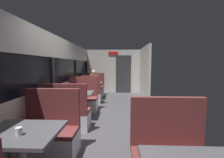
{
  "coord_description": "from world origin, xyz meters",
  "views": [
    {
      "loc": [
        0.25,
        -3.7,
        1.52
      ],
      "look_at": [
        0.06,
        1.01,
        1.05
      ],
      "focal_mm": 23.45,
      "sensor_mm": 36.0,
      "label": 1
    }
  ],
  "objects": [
    {
      "name": "dining_table_mid_window",
      "position": [
        -0.89,
        0.28,
        0.64
      ],
      "size": [
        0.9,
        0.7,
        0.74
      ],
      "color": "#9E9EA3",
      "rests_on": "ground_plane"
    },
    {
      "name": "carriage_window_panel_left",
      "position": [
        -1.45,
        0.0,
        1.11
      ],
      "size": [
        0.09,
        8.48,
        2.3
      ],
      "color": "beige",
      "rests_on": "ground_plane"
    },
    {
      "name": "bench_mid_window_facing_entry",
      "position": [
        -0.89,
        0.98,
        0.33
      ],
      "size": [
        0.95,
        0.5,
        1.1
      ],
      "color": "silver",
      "rests_on": "ground_plane"
    },
    {
      "name": "bench_near_window_facing_entry",
      "position": [
        -0.89,
        -1.39,
        0.33
      ],
      "size": [
        0.95,
        0.5,
        1.1
      ],
      "color": "silver",
      "rests_on": "ground_plane"
    },
    {
      "name": "carriage_aisle_panel_right",
      "position": [
        1.45,
        3.0,
        1.15
      ],
      "size": [
        0.08,
        2.4,
        2.3
      ],
      "primitive_type": "cube",
      "color": "beige",
      "rests_on": "ground_plane"
    },
    {
      "name": "seated_passenger",
      "position": [
        -0.89,
        3.28,
        0.54
      ],
      "size": [
        0.47,
        0.55,
        1.26
      ],
      "color": "#26262D",
      "rests_on": "ground_plane"
    },
    {
      "name": "dining_table_far_window",
      "position": [
        -0.89,
        2.65,
        0.64
      ],
      "size": [
        0.9,
        0.7,
        0.74
      ],
      "color": "#9E9EA3",
      "rests_on": "ground_plane"
    },
    {
      "name": "bench_far_window_facing_entry",
      "position": [
        -0.89,
        3.35,
        0.33
      ],
      "size": [
        0.95,
        0.5,
        1.1
      ],
      "color": "silver",
      "rests_on": "ground_plane"
    },
    {
      "name": "ground_plane",
      "position": [
        0.0,
        0.0,
        -0.01
      ],
      "size": [
        3.3,
        9.2,
        0.02
      ],
      "primitive_type": "cube",
      "color": "#423F44"
    },
    {
      "name": "bench_far_window_facing_end",
      "position": [
        -0.89,
        1.95,
        0.33
      ],
      "size": [
        0.95,
        0.5,
        1.1
      ],
      "color": "silver",
      "rests_on": "ground_plane"
    },
    {
      "name": "bench_mid_window_facing_end",
      "position": [
        -0.89,
        -0.42,
        0.33
      ],
      "size": [
        0.95,
        0.5,
        1.1
      ],
      "color": "silver",
      "rests_on": "ground_plane"
    },
    {
      "name": "coffee_cup_primary",
      "position": [
        -0.84,
        -2.2,
        0.79
      ],
      "size": [
        0.07,
        0.07,
        0.09
      ],
      "color": "white",
      "rests_on": "dining_table_near_window"
    },
    {
      "name": "dining_table_near_window",
      "position": [
        -0.89,
        -2.09,
        0.64
      ],
      "size": [
        0.9,
        0.7,
        0.74
      ],
      "color": "#9E9EA3",
      "rests_on": "ground_plane"
    },
    {
      "name": "carriage_end_bulkhead",
      "position": [
        0.06,
        4.19,
        1.14
      ],
      "size": [
        2.9,
        0.11,
        2.3
      ],
      "color": "beige",
      "rests_on": "ground_plane"
    }
  ]
}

